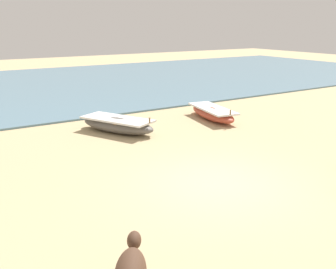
% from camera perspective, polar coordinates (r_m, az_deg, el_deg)
% --- Properties ---
extents(ground, '(80.00, 80.00, 0.00)m').
position_cam_1_polar(ground, '(10.28, 7.17, -7.08)').
color(ground, tan).
extents(sea_water, '(60.00, 20.00, 0.08)m').
position_cam_1_polar(sea_water, '(26.66, -18.81, 6.59)').
color(sea_water, slate).
rests_on(sea_water, ground).
extents(fishing_boat_0, '(1.57, 3.30, 0.70)m').
position_cam_1_polar(fishing_boat_0, '(16.90, 6.49, 3.14)').
color(fishing_boat_0, '#B74733').
rests_on(fishing_boat_0, ground).
extents(fishing_boat_2, '(2.41, 3.36, 0.75)m').
position_cam_1_polar(fishing_boat_2, '(14.92, -7.35, 1.46)').
color(fishing_boat_2, '#5B5651').
rests_on(fishing_boat_2, ground).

